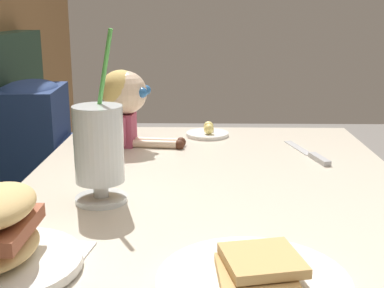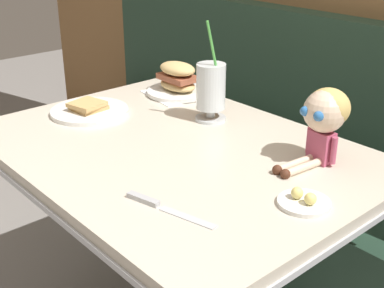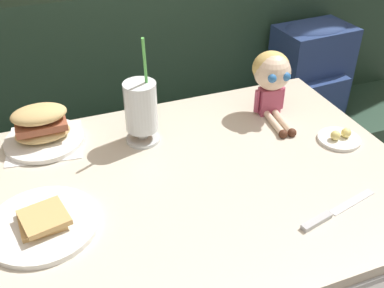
# 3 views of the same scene
# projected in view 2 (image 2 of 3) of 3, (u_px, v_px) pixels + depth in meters

# --- Properties ---
(booth_bench) EXTENTS (2.60, 0.48, 1.00)m
(booth_bench) POSITION_uv_depth(u_px,v_px,m) (302.00, 200.00, 2.02)
(booth_bench) COLOR #233D2D
(booth_bench) RESTS_ON ground
(diner_table) EXTENTS (1.11, 0.81, 0.74)m
(diner_table) POSITION_uv_depth(u_px,v_px,m) (175.00, 207.00, 1.56)
(diner_table) COLOR beige
(diner_table) RESTS_ON ground
(toast_plate) EXTENTS (0.25, 0.25, 0.04)m
(toast_plate) POSITION_uv_depth(u_px,v_px,m) (89.00, 110.00, 1.71)
(toast_plate) COLOR white
(toast_plate) RESTS_ON diner_table
(milkshake_glass) EXTENTS (0.10, 0.10, 0.31)m
(milkshake_glass) POSITION_uv_depth(u_px,v_px,m) (211.00, 89.00, 1.62)
(milkshake_glass) COLOR silver
(milkshake_glass) RESTS_ON diner_table
(sandwich_plate) EXTENTS (0.23, 0.23, 0.12)m
(sandwich_plate) POSITION_uv_depth(u_px,v_px,m) (178.00, 82.00, 1.87)
(sandwich_plate) COLOR white
(sandwich_plate) RESTS_ON diner_table
(butter_saucer) EXTENTS (0.12, 0.12, 0.04)m
(butter_saucer) POSITION_uv_depth(u_px,v_px,m) (304.00, 201.00, 1.18)
(butter_saucer) COLOR white
(butter_saucer) RESTS_ON diner_table
(butter_knife) EXTENTS (0.23, 0.07, 0.01)m
(butter_knife) POSITION_uv_depth(u_px,v_px,m) (155.00, 204.00, 1.18)
(butter_knife) COLOR silver
(butter_knife) RESTS_ON diner_table
(seated_doll) EXTENTS (0.12, 0.22, 0.20)m
(seated_doll) POSITION_uv_depth(u_px,v_px,m) (324.00, 115.00, 1.33)
(seated_doll) COLOR #B74C6B
(seated_doll) RESTS_ON diner_table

